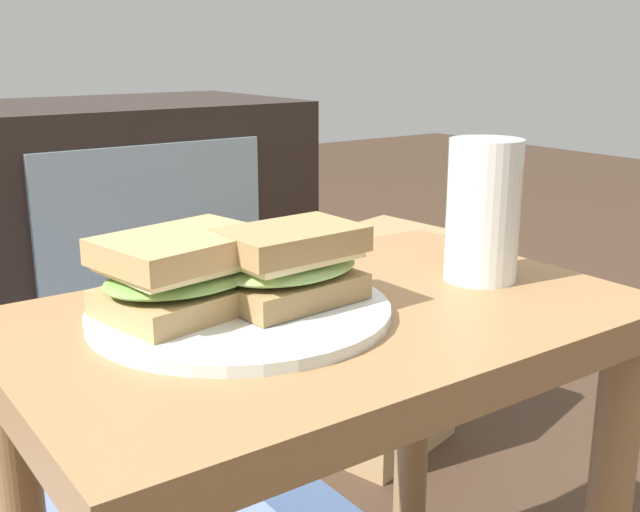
{
  "coord_description": "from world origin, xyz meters",
  "views": [
    {
      "loc": [
        -0.39,
        -0.53,
        0.69
      ],
      "look_at": [
        -0.01,
        0.0,
        0.51
      ],
      "focal_mm": 43.73,
      "sensor_mm": 36.0,
      "label": 1
    }
  ],
  "objects_px": {
    "beer_glass": "(483,213)",
    "plate": "(240,311)",
    "tv_cabinet": "(52,257)",
    "paper_bag": "(381,343)",
    "sandwich_back": "(291,265)",
    "sandwich_front": "(184,273)"
  },
  "relations": [
    {
      "from": "sandwich_back",
      "to": "beer_glass",
      "type": "height_order",
      "value": "beer_glass"
    },
    {
      "from": "beer_glass",
      "to": "paper_bag",
      "type": "bearing_deg",
      "value": 60.75
    },
    {
      "from": "paper_bag",
      "to": "sandwich_back",
      "type": "bearing_deg",
      "value": -137.67
    },
    {
      "from": "plate",
      "to": "sandwich_back",
      "type": "relative_size",
      "value": 1.94
    },
    {
      "from": "beer_glass",
      "to": "sandwich_front",
      "type": "bearing_deg",
      "value": 168.45
    },
    {
      "from": "beer_glass",
      "to": "plate",
      "type": "bearing_deg",
      "value": 170.29
    },
    {
      "from": "tv_cabinet",
      "to": "sandwich_back",
      "type": "distance_m",
      "value": 0.96
    },
    {
      "from": "beer_glass",
      "to": "paper_bag",
      "type": "xyz_separation_m",
      "value": [
        0.25,
        0.44,
        -0.34
      ]
    },
    {
      "from": "tv_cabinet",
      "to": "paper_bag",
      "type": "distance_m",
      "value": 0.66
    },
    {
      "from": "sandwich_front",
      "to": "sandwich_back",
      "type": "height_order",
      "value": "same"
    },
    {
      "from": "sandwich_back",
      "to": "tv_cabinet",
      "type": "bearing_deg",
      "value": 86.12
    },
    {
      "from": "beer_glass",
      "to": "paper_bag",
      "type": "relative_size",
      "value": 0.36
    },
    {
      "from": "plate",
      "to": "paper_bag",
      "type": "distance_m",
      "value": 0.7
    },
    {
      "from": "tv_cabinet",
      "to": "sandwich_back",
      "type": "height_order",
      "value": "tv_cabinet"
    },
    {
      "from": "plate",
      "to": "beer_glass",
      "type": "height_order",
      "value": "beer_glass"
    },
    {
      "from": "beer_glass",
      "to": "sandwich_back",
      "type": "bearing_deg",
      "value": 172.92
    },
    {
      "from": "sandwich_back",
      "to": "paper_bag",
      "type": "height_order",
      "value": "sandwich_back"
    },
    {
      "from": "sandwich_front",
      "to": "sandwich_back",
      "type": "relative_size",
      "value": 1.2
    },
    {
      "from": "tv_cabinet",
      "to": "paper_bag",
      "type": "bearing_deg",
      "value": -52.77
    },
    {
      "from": "plate",
      "to": "sandwich_front",
      "type": "bearing_deg",
      "value": 158.1
    },
    {
      "from": "plate",
      "to": "paper_bag",
      "type": "relative_size",
      "value": 0.68
    },
    {
      "from": "tv_cabinet",
      "to": "beer_glass",
      "type": "bearing_deg",
      "value": -81.36
    }
  ]
}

